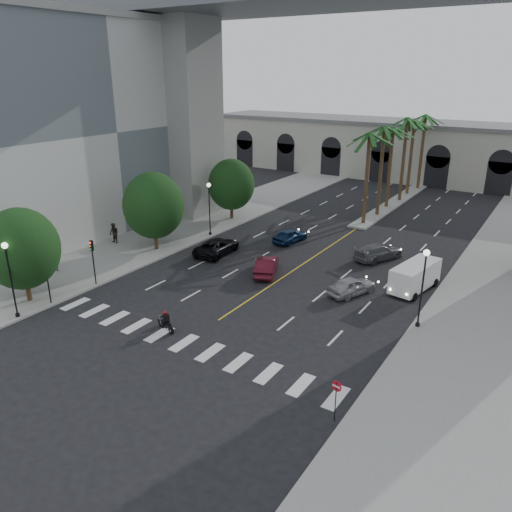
{
  "coord_description": "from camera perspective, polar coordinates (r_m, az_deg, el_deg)",
  "views": [
    {
      "loc": [
        17.94,
        -21.46,
        15.51
      ],
      "look_at": [
        0.4,
        6.0,
        3.36
      ],
      "focal_mm": 35.0,
      "sensor_mm": 36.0,
      "label": 1
    }
  ],
  "objects": [
    {
      "name": "car_e",
      "position": [
        47.86,
        3.91,
        2.35
      ],
      "size": [
        2.16,
        4.16,
        1.35
      ],
      "primitive_type": "imported",
      "rotation": [
        0.0,
        0.0,
        2.99
      ],
      "color": "#0F2549",
      "rests_on": "ground"
    },
    {
      "name": "median",
      "position": [
        63.99,
        15.38,
        5.78
      ],
      "size": [
        2.0,
        24.0,
        0.2
      ],
      "primitive_type": "cube",
      "color": "gray",
      "rests_on": "ground"
    },
    {
      "name": "lamp_post_left_far",
      "position": [
        49.14,
        -5.36,
        5.88
      ],
      "size": [
        0.4,
        0.4,
        5.35
      ],
      "color": "black",
      "rests_on": "ground"
    },
    {
      "name": "pedestrian_b",
      "position": [
        48.81,
        -15.93,
        2.51
      ],
      "size": [
        1.01,
        0.82,
        1.95
      ],
      "primitive_type": "imported",
      "rotation": [
        0.0,
        0.0,
        -0.09
      ],
      "color": "black",
      "rests_on": "sidewalk_left"
    },
    {
      "name": "palm_a",
      "position": [
        53.0,
        12.87,
        13.01
      ],
      "size": [
        3.2,
        3.2,
        10.3
      ],
      "color": "#47331E",
      "rests_on": "ground"
    },
    {
      "name": "palm_e",
      "position": [
        68.19,
        17.64,
        14.22
      ],
      "size": [
        3.2,
        3.2,
        10.4
      ],
      "color": "#47331E",
      "rests_on": "ground"
    },
    {
      "name": "street_tree_mid",
      "position": [
        45.55,
        -11.63,
        5.67
      ],
      "size": [
        5.44,
        5.44,
        7.21
      ],
      "color": "#382616",
      "rests_on": "ground"
    },
    {
      "name": "cargo_van",
      "position": [
        38.93,
        17.7,
        -2.18
      ],
      "size": [
        2.69,
        5.17,
        2.1
      ],
      "rotation": [
        0.0,
        0.0,
        -0.18
      ],
      "color": "white",
      "rests_on": "ground"
    },
    {
      "name": "pedestrian_a",
      "position": [
        43.71,
        -21.95,
        -0.58
      ],
      "size": [
        0.58,
        0.39,
        1.56
      ],
      "primitive_type": "imported",
      "rotation": [
        0.0,
        0.0,
        -0.03
      ],
      "color": "black",
      "rests_on": "sidewalk_left"
    },
    {
      "name": "sidewalk_left",
      "position": [
        51.5,
        -9.1,
        2.75
      ],
      "size": [
        8.0,
        100.0,
        0.15
      ],
      "primitive_type": "cube",
      "color": "gray",
      "rests_on": "ground"
    },
    {
      "name": "pier_building",
      "position": [
        79.34,
        19.54,
        11.16
      ],
      "size": [
        71.0,
        10.5,
        8.5
      ],
      "color": "#B5B3A3",
      "rests_on": "ground"
    },
    {
      "name": "street_tree_near",
      "position": [
        37.81,
        -25.26,
        0.75
      ],
      "size": [
        5.2,
        5.2,
        6.89
      ],
      "color": "#382616",
      "rests_on": "ground"
    },
    {
      "name": "motorcycle_rider",
      "position": [
        32.25,
        -10.26,
        -7.43
      ],
      "size": [
        1.8,
        0.73,
        1.35
      ],
      "rotation": [
        0.0,
        0.0,
        -0.32
      ],
      "color": "black",
      "rests_on": "ground"
    },
    {
      "name": "lamp_post_right",
      "position": [
        32.59,
        18.54,
        -2.83
      ],
      "size": [
        0.4,
        0.4,
        5.35
      ],
      "color": "black",
      "rests_on": "ground"
    },
    {
      "name": "ground",
      "position": [
        31.98,
        -6.48,
        -8.7
      ],
      "size": [
        140.0,
        140.0,
        0.0
      ],
      "primitive_type": "plane",
      "color": "black",
      "rests_on": "ground"
    },
    {
      "name": "palm_d",
      "position": [
        64.25,
        16.9,
        14.38
      ],
      "size": [
        3.2,
        3.2,
        10.9
      ],
      "color": "#47331E",
      "rests_on": "ground"
    },
    {
      "name": "palm_f",
      "position": [
        71.94,
        18.8,
        14.6
      ],
      "size": [
        3.2,
        3.2,
        10.7
      ],
      "color": "#47331E",
      "rests_on": "ground"
    },
    {
      "name": "lamp_post_left_near",
      "position": [
        35.82,
        -26.31,
        -1.84
      ],
      "size": [
        0.4,
        0.4,
        5.35
      ],
      "color": "black",
      "rests_on": "ground"
    },
    {
      "name": "building_left",
      "position": [
        56.27,
        -21.32,
        13.82
      ],
      "size": [
        16.5,
        32.5,
        20.6
      ],
      "color": "silver",
      "rests_on": "ground"
    },
    {
      "name": "palm_b",
      "position": [
        56.69,
        14.44,
        13.62
      ],
      "size": [
        3.2,
        3.2,
        10.6
      ],
      "color": "#47331E",
      "rests_on": "ground"
    },
    {
      "name": "traffic_signal_near",
      "position": [
        37.19,
        -22.85,
        -1.69
      ],
      "size": [
        0.25,
        0.18,
        3.65
      ],
      "color": "black",
      "rests_on": "ground"
    },
    {
      "name": "traffic_signal_far",
      "position": [
        39.38,
        -18.17,
        0.12
      ],
      "size": [
        0.25,
        0.18,
        3.65
      ],
      "color": "black",
      "rests_on": "ground"
    },
    {
      "name": "palm_c",
      "position": [
        60.62,
        15.39,
        13.5
      ],
      "size": [
        3.2,
        3.2,
        10.1
      ],
      "color": "#47331E",
      "rests_on": "ground"
    },
    {
      "name": "sidewalk_right",
      "position": [
        39.7,
        25.68,
        -4.58
      ],
      "size": [
        8.0,
        100.0,
        0.15
      ],
      "primitive_type": "cube",
      "color": "gray",
      "rests_on": "ground"
    },
    {
      "name": "street_tree_far",
      "position": [
        54.6,
        -2.84,
        8.15
      ],
      "size": [
        5.04,
        5.04,
        6.68
      ],
      "color": "#382616",
      "rests_on": "ground"
    },
    {
      "name": "car_b",
      "position": [
        40.26,
        1.2,
        -1.11
      ],
      "size": [
        3.13,
        4.59,
        1.43
      ],
      "primitive_type": "imported",
      "rotation": [
        0.0,
        0.0,
        3.55
      ],
      "color": "#460E19",
      "rests_on": "ground"
    },
    {
      "name": "car_c",
      "position": [
        44.8,
        -4.48,
        1.09
      ],
      "size": [
        2.75,
        5.24,
        1.41
      ],
      "primitive_type": "imported",
      "rotation": [
        0.0,
        0.0,
        3.23
      ],
      "color": "black",
      "rests_on": "ground"
    },
    {
      "name": "car_a",
      "position": [
        37.32,
        10.88,
        -3.37
      ],
      "size": [
        2.94,
        4.22,
        1.33
      ],
      "primitive_type": "imported",
      "rotation": [
        0.0,
        0.0,
        2.76
      ],
      "color": "#9D9CA0",
      "rests_on": "ground"
    },
    {
      "name": "car_d",
      "position": [
        44.69,
        13.8,
        0.48
      ],
      "size": [
        3.73,
        5.17,
        1.39
      ],
      "primitive_type": "imported",
      "rotation": [
        0.0,
        0.0,
        2.72
      ],
      "color": "slate",
      "rests_on": "ground"
    },
    {
      "name": "bridge",
      "position": [
        45.92,
        15.37,
        23.54
      ],
      "size": [
        75.0,
        13.0,
        26.0
      ],
      "color": "gray",
      "rests_on": "ground"
    },
    {
      "name": "do_not_enter_sign",
      "position": [
        24.1,
        9.14,
        -15.13
      ],
      "size": [
        0.53,
        0.11,
        2.19
      ],
      "rotation": [
        0.0,
        0.0,
        -0.16
      ],
      "color": "black",
      "rests_on": "ground"
    }
  ]
}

